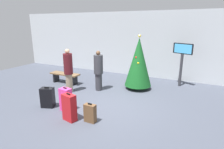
{
  "coord_description": "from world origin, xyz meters",
  "views": [
    {
      "loc": [
        2.81,
        -5.23,
        2.72
      ],
      "look_at": [
        -0.11,
        0.76,
        0.9
      ],
      "focal_mm": 29.83,
      "sensor_mm": 36.0,
      "label": 1
    }
  ],
  "objects_px": {
    "waiting_bench": "(65,76)",
    "suitcase_2": "(66,100)",
    "flight_info_kiosk": "(182,57)",
    "suitcase_3": "(90,113)",
    "holiday_tree": "(139,62)",
    "traveller_0": "(98,70)",
    "traveller_1": "(68,70)",
    "suitcase_1": "(69,108)",
    "suitcase_0": "(48,97)"
  },
  "relations": [
    {
      "from": "waiting_bench",
      "to": "suitcase_2",
      "type": "distance_m",
      "value": 2.97
    },
    {
      "from": "flight_info_kiosk",
      "to": "suitcase_3",
      "type": "relative_size",
      "value": 3.35
    },
    {
      "from": "holiday_tree",
      "to": "traveller_0",
      "type": "bearing_deg",
      "value": -147.49
    },
    {
      "from": "holiday_tree",
      "to": "traveller_0",
      "type": "relative_size",
      "value": 1.38
    },
    {
      "from": "flight_info_kiosk",
      "to": "traveller_1",
      "type": "distance_m",
      "value": 4.89
    },
    {
      "from": "traveller_0",
      "to": "suitcase_2",
      "type": "bearing_deg",
      "value": -89.63
    },
    {
      "from": "suitcase_1",
      "to": "suitcase_3",
      "type": "bearing_deg",
      "value": 17.38
    },
    {
      "from": "traveller_1",
      "to": "holiday_tree",
      "type": "bearing_deg",
      "value": 34.18
    },
    {
      "from": "traveller_0",
      "to": "suitcase_1",
      "type": "distance_m",
      "value": 2.7
    },
    {
      "from": "suitcase_3",
      "to": "holiday_tree",
      "type": "bearing_deg",
      "value": 84.67
    },
    {
      "from": "flight_info_kiosk",
      "to": "suitcase_2",
      "type": "xyz_separation_m",
      "value": [
        -3.0,
        -4.22,
        -0.96
      ]
    },
    {
      "from": "flight_info_kiosk",
      "to": "traveller_0",
      "type": "bearing_deg",
      "value": -145.39
    },
    {
      "from": "traveller_0",
      "to": "suitcase_2",
      "type": "relative_size",
      "value": 2.13
    },
    {
      "from": "flight_info_kiosk",
      "to": "waiting_bench",
      "type": "height_order",
      "value": "flight_info_kiosk"
    },
    {
      "from": "waiting_bench",
      "to": "traveller_1",
      "type": "height_order",
      "value": "traveller_1"
    },
    {
      "from": "flight_info_kiosk",
      "to": "traveller_1",
      "type": "relative_size",
      "value": 1.08
    },
    {
      "from": "flight_info_kiosk",
      "to": "traveller_0",
      "type": "height_order",
      "value": "flight_info_kiosk"
    },
    {
      "from": "traveller_0",
      "to": "waiting_bench",
      "type": "bearing_deg",
      "value": 176.15
    },
    {
      "from": "flight_info_kiosk",
      "to": "holiday_tree",
      "type": "bearing_deg",
      "value": -143.6
    },
    {
      "from": "flight_info_kiosk",
      "to": "waiting_bench",
      "type": "relative_size",
      "value": 1.3
    },
    {
      "from": "waiting_bench",
      "to": "suitcase_0",
      "type": "height_order",
      "value": "suitcase_0"
    },
    {
      "from": "traveller_0",
      "to": "suitcase_0",
      "type": "relative_size",
      "value": 2.35
    },
    {
      "from": "suitcase_0",
      "to": "suitcase_3",
      "type": "xyz_separation_m",
      "value": [
        1.82,
        -0.22,
        -0.07
      ]
    },
    {
      "from": "traveller_0",
      "to": "suitcase_3",
      "type": "xyz_separation_m",
      "value": [
        1.11,
        -2.42,
        -0.61
      ]
    },
    {
      "from": "flight_info_kiosk",
      "to": "suitcase_0",
      "type": "height_order",
      "value": "flight_info_kiosk"
    },
    {
      "from": "flight_info_kiosk",
      "to": "suitcase_0",
      "type": "distance_m",
      "value": 5.76
    },
    {
      "from": "suitcase_0",
      "to": "suitcase_2",
      "type": "relative_size",
      "value": 0.91
    },
    {
      "from": "traveller_0",
      "to": "holiday_tree",
      "type": "bearing_deg",
      "value": 32.51
    },
    {
      "from": "suitcase_2",
      "to": "suitcase_3",
      "type": "relative_size",
      "value": 1.38
    },
    {
      "from": "traveller_0",
      "to": "traveller_1",
      "type": "height_order",
      "value": "traveller_1"
    },
    {
      "from": "holiday_tree",
      "to": "traveller_1",
      "type": "height_order",
      "value": "holiday_tree"
    },
    {
      "from": "waiting_bench",
      "to": "traveller_1",
      "type": "bearing_deg",
      "value": -42.32
    },
    {
      "from": "waiting_bench",
      "to": "suitcase_2",
      "type": "bearing_deg",
      "value": -49.71
    },
    {
      "from": "waiting_bench",
      "to": "flight_info_kiosk",
      "type": "bearing_deg",
      "value": 21.62
    },
    {
      "from": "waiting_bench",
      "to": "suitcase_1",
      "type": "distance_m",
      "value": 3.66
    },
    {
      "from": "traveller_0",
      "to": "traveller_1",
      "type": "xyz_separation_m",
      "value": [
        -0.97,
        -0.72,
        0.06
      ]
    },
    {
      "from": "holiday_tree",
      "to": "waiting_bench",
      "type": "bearing_deg",
      "value": -166.85
    },
    {
      "from": "suitcase_0",
      "to": "holiday_tree",
      "type": "bearing_deg",
      "value": 55.62
    },
    {
      "from": "holiday_tree",
      "to": "traveller_1",
      "type": "distance_m",
      "value": 2.91
    },
    {
      "from": "waiting_bench",
      "to": "suitcase_2",
      "type": "xyz_separation_m",
      "value": [
        1.92,
        -2.27,
        0.01
      ]
    },
    {
      "from": "flight_info_kiosk",
      "to": "traveller_0",
      "type": "distance_m",
      "value": 3.69
    },
    {
      "from": "traveller_1",
      "to": "suitcase_2",
      "type": "relative_size",
      "value": 2.26
    },
    {
      "from": "traveller_0",
      "to": "suitcase_0",
      "type": "height_order",
      "value": "traveller_0"
    },
    {
      "from": "suitcase_0",
      "to": "traveller_0",
      "type": "bearing_deg",
      "value": 72.27
    },
    {
      "from": "traveller_1",
      "to": "suitcase_1",
      "type": "bearing_deg",
      "value": -51.37
    },
    {
      "from": "flight_info_kiosk",
      "to": "suitcase_1",
      "type": "xyz_separation_m",
      "value": [
        -2.48,
        -4.68,
        -0.94
      ]
    },
    {
      "from": "waiting_bench",
      "to": "suitcase_1",
      "type": "xyz_separation_m",
      "value": [
        2.44,
        -2.73,
        0.04
      ]
    },
    {
      "from": "suitcase_1",
      "to": "suitcase_3",
      "type": "relative_size",
      "value": 1.46
    },
    {
      "from": "suitcase_0",
      "to": "suitcase_3",
      "type": "distance_m",
      "value": 1.83
    },
    {
      "from": "waiting_bench",
      "to": "suitcase_0",
      "type": "distance_m",
      "value": 2.62
    }
  ]
}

